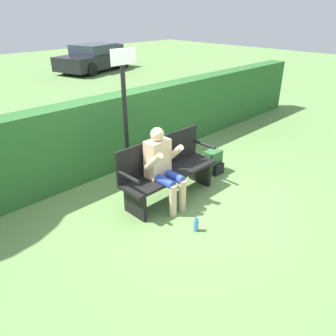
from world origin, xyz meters
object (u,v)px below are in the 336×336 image
at_px(backpack, 213,162).
at_px(parked_car, 95,58).
at_px(signpost, 125,112).
at_px(water_bottle, 196,225).
at_px(park_bench, 167,169).
at_px(person_seated, 162,165).

bearing_deg(backpack, parked_car, 66.95).
bearing_deg(signpost, water_bottle, -94.70).
bearing_deg(park_bench, person_seated, -149.53).
xyz_separation_m(water_bottle, signpost, (0.13, 1.60, 1.22)).
xyz_separation_m(park_bench, signpost, (-0.24, 0.66, 0.83)).
relative_size(signpost, parked_car, 0.55).
distance_m(park_bench, person_seated, 0.32).
height_order(park_bench, backpack, park_bench).
distance_m(park_bench, signpost, 1.09).
bearing_deg(parked_car, park_bench, -134.26).
bearing_deg(person_seated, park_bench, 30.47).
bearing_deg(park_bench, backpack, 0.30).
bearing_deg(water_bottle, park_bench, 68.38).
bearing_deg(park_bench, signpost, 109.84).
bearing_deg(backpack, water_bottle, -149.03).
distance_m(backpack, water_bottle, 1.83).
relative_size(person_seated, parked_car, 0.29).
height_order(park_bench, parked_car, parked_car).
bearing_deg(backpack, person_seated, -174.56).
xyz_separation_m(person_seated, water_bottle, (-0.15, -0.80, -0.58)).
relative_size(backpack, water_bottle, 2.03).
xyz_separation_m(person_seated, backpack, (1.41, 0.13, -0.48)).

